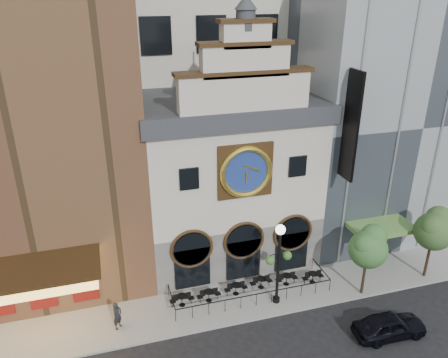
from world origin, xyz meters
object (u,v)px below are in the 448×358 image
bistro_0 (182,300)px  pedestrian (117,316)px  tree_right (435,228)px  lamppost (279,256)px  bistro_5 (313,277)px  tree_left (369,246)px  bistro_4 (287,279)px  bistro_2 (236,288)px  bistro_1 (209,295)px  bistro_3 (261,282)px  car_right (390,325)px

bistro_0 → pedestrian: bearing=-167.6°
pedestrian → tree_right: size_ratio=0.35×
lamppost → tree_right: lamppost is taller
bistro_5 → tree_left: bearing=-35.4°
bistro_4 → pedestrian: bearing=-174.9°
pedestrian → bistro_2: bearing=-41.8°
bistro_1 → bistro_0: bearing=178.1°
bistro_0 → tree_right: bearing=-5.6°
bistro_1 → lamppost: lamppost is taller
bistro_3 → tree_left: size_ratio=0.32×
bistro_1 → bistro_2: size_ratio=1.00×
bistro_2 → bistro_1: bearing=-175.1°
bistro_3 → car_right: 8.47m
bistro_5 → pedestrian: bearing=-177.0°
pedestrian → tree_right: (21.45, -0.80, 2.97)m
bistro_0 → bistro_2: (3.71, 0.11, 0.00)m
bistro_4 → bistro_5: size_ratio=1.00×
lamppost → car_right: bearing=-49.9°
pedestrian → bistro_5: bearing=-46.2°
bistro_1 → bistro_4: bearing=1.8°
bistro_2 → bistro_5: (5.54, -0.31, 0.00)m
bistro_0 → tree_left: tree_left is taller
bistro_0 → bistro_2: 3.71m
bistro_2 → bistro_5: size_ratio=1.00×
bistro_3 → car_right: (5.78, -6.20, 0.13)m
tree_left → car_right: bearing=-99.0°
bistro_2 → tree_right: size_ratio=0.30×
bistro_3 → bistro_2: bearing=-174.9°
bistro_0 → bistro_5: 9.25m
bistro_0 → tree_left: 12.56m
bistro_1 → car_right: (9.57, -5.86, 0.13)m
bistro_3 → bistro_5: (3.67, -0.48, 0.00)m
bistro_1 → tree_left: (10.17, -2.07, 3.21)m
tree_right → bistro_4: bearing=169.6°
bistro_1 → bistro_3: 3.81m
bistro_5 → tree_left: size_ratio=0.32×
bistro_1 → tree_right: size_ratio=0.30×
bistro_0 → bistro_3: same height
car_right → lamppost: bearing=51.7°
bistro_3 → bistro_5: size_ratio=1.00×
bistro_0 → tree_left: (11.96, -2.12, 3.21)m
bistro_0 → pedestrian: (-4.10, -0.90, 0.45)m
bistro_4 → tree_right: size_ratio=0.30×
bistro_3 → bistro_5: bearing=-7.4°
car_right → tree_left: 4.93m
bistro_1 → bistro_3: bearing=5.0°
tree_right → tree_left: bearing=-175.6°
bistro_1 → bistro_3: same height
bistro_2 → bistro_0: bearing=-178.4°
pedestrian → tree_left: (16.06, -1.22, 2.76)m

